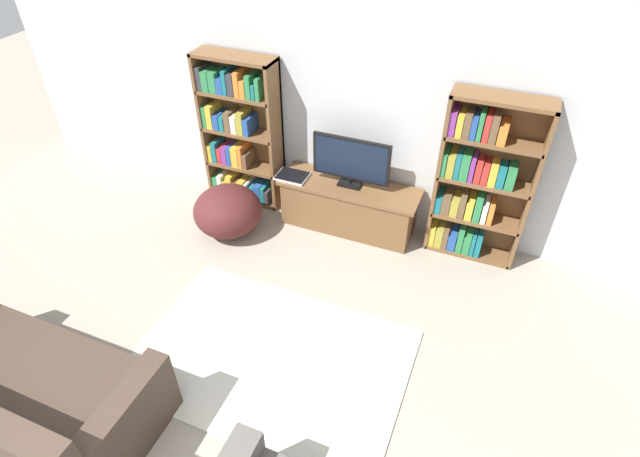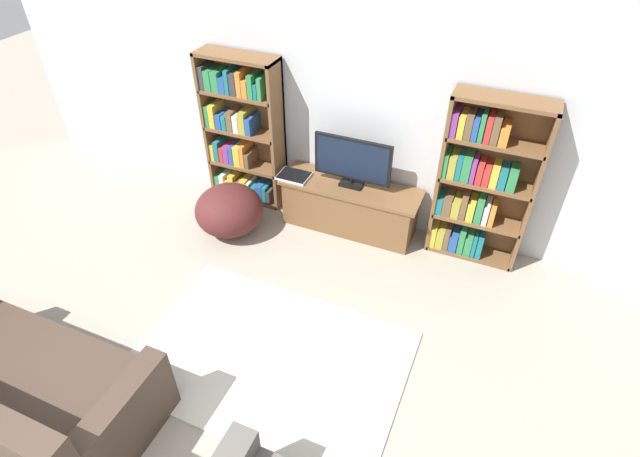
{
  "view_description": "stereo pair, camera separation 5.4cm",
  "coord_description": "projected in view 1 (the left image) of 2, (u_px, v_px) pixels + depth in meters",
  "views": [
    {
      "loc": [
        1.27,
        -0.2,
        3.45
      ],
      "look_at": [
        -0.03,
        2.97,
        0.7
      ],
      "focal_mm": 28.0,
      "sensor_mm": 36.0,
      "label": 1
    },
    {
      "loc": [
        1.32,
        -0.18,
        3.45
      ],
      "look_at": [
        -0.03,
        2.97,
        0.7
      ],
      "focal_mm": 28.0,
      "sensor_mm": 36.0,
      "label": 2
    }
  ],
  "objects": [
    {
      "name": "wall_back",
      "position": [
        371.0,
        108.0,
        4.92
      ],
      "size": [
        8.8,
        0.06,
        2.6
      ],
      "color": "silver",
      "rests_on": "ground_plane"
    },
    {
      "name": "bookshelf_left",
      "position": [
        239.0,
        133.0,
        5.51
      ],
      "size": [
        0.88,
        0.3,
        1.71
      ],
      "color": "brown",
      "rests_on": "ground_plane"
    },
    {
      "name": "bookshelf_right",
      "position": [
        478.0,
        182.0,
        4.75
      ],
      "size": [
        0.88,
        0.3,
        1.71
      ],
      "color": "brown",
      "rests_on": "ground_plane"
    },
    {
      "name": "tv_stand",
      "position": [
        348.0,
        206.0,
        5.38
      ],
      "size": [
        1.5,
        0.47,
        0.54
      ],
      "color": "brown",
      "rests_on": "ground_plane"
    },
    {
      "name": "television",
      "position": [
        351.0,
        161.0,
        5.04
      ],
      "size": [
        0.82,
        0.16,
        0.54
      ],
      "color": "black",
      "rests_on": "tv_stand"
    },
    {
      "name": "laptop",
      "position": [
        292.0,
        176.0,
        5.33
      ],
      "size": [
        0.33,
        0.26,
        0.03
      ],
      "color": "silver",
      "rests_on": "tv_stand"
    },
    {
      "name": "area_rug",
      "position": [
        271.0,
        359.0,
        4.15
      ],
      "size": [
        2.22,
        1.51,
        0.02
      ],
      "color": "beige",
      "rests_on": "ground_plane"
    },
    {
      "name": "couch_left_sectional",
      "position": [
        18.0,
        398.0,
        3.56
      ],
      "size": [
        1.95,
        0.99,
        0.83
      ],
      "color": "#423328",
      "rests_on": "ground_plane"
    },
    {
      "name": "beanbag_ottoman",
      "position": [
        228.0,
        211.0,
        5.33
      ],
      "size": [
        0.73,
        0.73,
        0.52
      ],
      "primitive_type": "ellipsoid",
      "color": "#4C1E1E",
      "rests_on": "ground_plane"
    }
  ]
}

